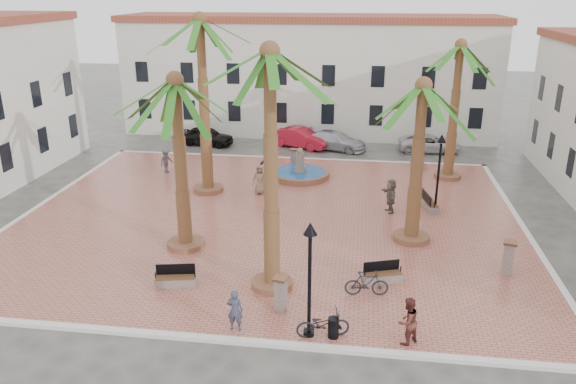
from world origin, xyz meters
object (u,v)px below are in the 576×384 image
bollard_e (508,257)px  bollard_se (281,293)px  palm_e (422,106)px  car_silver (335,140)px  car_white (430,143)px  bench_se (382,276)px  bench_ne (418,163)px  bench_e (429,204)px  litter_bin (333,328)px  car_black (206,136)px  palm_sw (176,102)px  fountain (300,173)px  pedestrian_east (391,196)px  cyclist_b (408,321)px  bench_s (176,280)px  bicycle_b (367,283)px  lamppost_e (440,160)px  palm_nw (201,39)px  pedestrian_fountain_b (267,168)px  pedestrian_north (166,160)px  lamppost_s (310,261)px  cyclist_a (235,310)px  bicycle_a (323,324)px  palm_s (270,79)px  pedestrian_fountain_a (260,179)px  bollard_n (293,158)px  palm_ne (459,61)px

bollard_e → bollard_se: bearing=-155.6°
palm_e → bollard_se: bearing=-126.8°
car_silver → car_white: size_ratio=1.05×
bench_se → bench_ne: (2.67, 16.33, -0.01)m
bench_e → litter_bin: bench_e is taller
litter_bin → car_black: car_black is taller
palm_sw → litter_bin: size_ratio=10.87×
fountain → car_white: fountain is taller
bollard_se → litter_bin: 2.54m
bench_ne → pedestrian_east: pedestrian_east is taller
palm_e → bench_e: (1.24, 4.22, -6.22)m
palm_e → cyclist_b: palm_e is taller
bench_s → car_white: (12.20, 22.22, 0.23)m
palm_e → bicycle_b: (-2.10, -5.52, -5.97)m
lamppost_e → bollard_se: 12.96m
palm_nw → litter_bin: size_ratio=13.66×
cyclist_b → pedestrian_fountain_b: pedestrian_fountain_b is taller
bollard_se → pedestrian_north: bearing=122.5°
palm_sw → bench_se: (9.05, -2.17, -6.58)m
lamppost_s → bollard_se: lamppost_s is taller
cyclist_a → pedestrian_fountain_b: bearing=-83.9°
bollard_se → bicycle_a: 2.24m
palm_sw → car_silver: (5.90, 18.24, -6.28)m
palm_s → pedestrian_fountain_a: size_ratio=5.52×
bench_ne → litter_bin: bearing=153.2°
bench_se → lamppost_s: lamppost_s is taller
pedestrian_fountain_b → car_black: 10.61m
fountain → bench_e: fountain is taller
bollard_n → bollard_e: bearing=-51.6°
bollard_n → pedestrian_east: (6.18, -7.25, 0.27)m
palm_s → car_silver: 22.81m
bench_ne → lamppost_e: bearing=167.5°
fountain → cyclist_a: bearing=-90.9°
pedestrian_fountain_b → car_white: (10.72, 8.97, -0.46)m
bollard_n → bicycle_b: 16.99m
palm_e → bollard_se: size_ratio=5.60×
palm_ne → palm_sw: bearing=-138.1°
pedestrian_fountain_a → car_silver: pedestrian_fountain_a is taller
palm_sw → cyclist_b: size_ratio=4.72×
pedestrian_east → car_black: 18.53m
bench_s → bicycle_a: (6.20, -2.69, 0.24)m
cyclist_b → bollard_n: bearing=-113.6°
bollard_e → bicycle_b: 6.40m
palm_e → cyclist_b: 10.24m
bench_s → cyclist_b: cyclist_b is taller
litter_bin → lamppost_s: bearing=180.0°
pedestrian_north → palm_nw: bearing=-106.6°
litter_bin → pedestrian_fountain_a: 14.79m
litter_bin → cyclist_b: cyclist_b is taller
cyclist_b → car_black: size_ratio=0.41×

